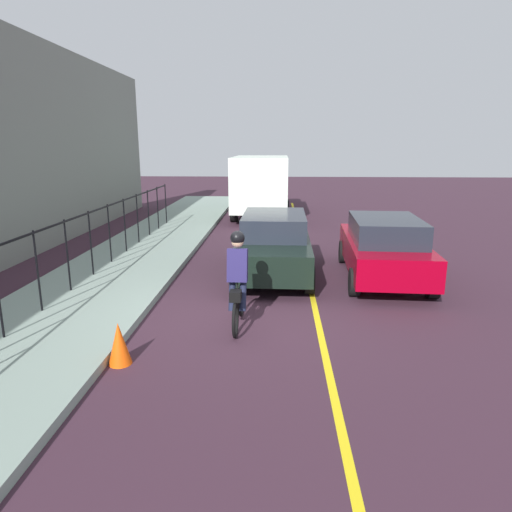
{
  "coord_description": "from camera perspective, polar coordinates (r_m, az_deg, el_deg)",
  "views": [
    {
      "loc": [
        -8.54,
        -0.82,
        3.33
      ],
      "look_at": [
        0.95,
        -0.35,
        1.0
      ],
      "focal_mm": 32.16,
      "sensor_mm": 36.0,
      "label": 1
    }
  ],
  "objects": [
    {
      "name": "cyclist_lead",
      "position": [
        8.36,
        -2.29,
        -3.06
      ],
      "size": [
        1.71,
        0.37,
        1.83
      ],
      "rotation": [
        0.0,
        0.0,
        -0.02
      ],
      "color": "black",
      "rests_on": "ground"
    },
    {
      "name": "parked_sedan_rear",
      "position": [
        11.86,
        2.25,
        1.56
      ],
      "size": [
        4.42,
        1.96,
        1.58
      ],
      "rotation": [
        0.0,
        0.0,
        3.13
      ],
      "color": "black",
      "rests_on": "ground"
    },
    {
      "name": "traffic_cone_near",
      "position": [
        7.49,
        -16.66,
        -10.39
      ],
      "size": [
        0.36,
        0.36,
        0.68
      ],
      "primitive_type": "cone",
      "color": "#F6500C",
      "rests_on": "ground"
    },
    {
      "name": "box_truck_background",
      "position": [
        21.78,
        0.69,
        9.08
      ],
      "size": [
        6.72,
        2.57,
        2.78
      ],
      "rotation": [
        0.0,
        0.0,
        -0.01
      ],
      "color": "silver",
      "rests_on": "ground"
    },
    {
      "name": "iron_fence",
      "position": [
        10.8,
        -22.55,
        1.71
      ],
      "size": [
        17.98,
        0.04,
        1.6
      ],
      "color": "black",
      "rests_on": "sidewalk"
    },
    {
      "name": "lane_line_centre",
      "position": [
        9.2,
        7.58,
        -7.55
      ],
      "size": [
        36.0,
        0.12,
        0.01
      ],
      "primitive_type": "cube",
      "color": "yellow",
      "rests_on": "ground"
    },
    {
      "name": "sidewalk",
      "position": [
        10.07,
        -22.25,
        -6.16
      ],
      "size": [
        40.0,
        3.2,
        0.15
      ],
      "primitive_type": "cube",
      "color": "gray",
      "rests_on": "ground"
    },
    {
      "name": "ground_plane",
      "position": [
        9.21,
        -2.48,
        -7.45
      ],
      "size": [
        80.0,
        80.0,
        0.0
      ],
      "primitive_type": "plane",
      "color": "#38212E"
    },
    {
      "name": "patrol_sedan",
      "position": [
        11.89,
        15.59,
        1.09
      ],
      "size": [
        4.49,
        2.11,
        1.58
      ],
      "rotation": [
        0.0,
        0.0,
        -0.05
      ],
      "color": "#960215",
      "rests_on": "ground"
    }
  ]
}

